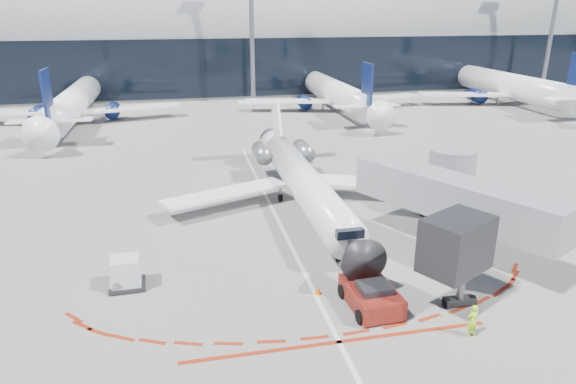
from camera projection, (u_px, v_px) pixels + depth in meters
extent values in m
plane|color=slate|center=(286.00, 236.00, 33.24)|extent=(260.00, 260.00, 0.00)
cube|color=silver|center=(280.00, 224.00, 35.08)|extent=(0.25, 40.00, 0.01)
cube|color=maroon|center=(339.00, 342.00, 22.66)|extent=(14.00, 0.25, 0.01)
cube|color=#9A9DA0|center=(211.00, 61.00, 91.38)|extent=(150.00, 24.00, 10.00)
cylinder|color=#9A9DA0|center=(210.00, 32.00, 89.69)|extent=(150.00, 24.00, 24.00)
cube|color=black|center=(217.00, 68.00, 80.29)|extent=(150.00, 0.20, 9.00)
cube|color=gray|center=(454.00, 197.00, 29.66)|extent=(8.22, 12.61, 2.30)
cube|color=black|center=(456.00, 244.00, 23.77)|extent=(3.86, 3.44, 2.60)
cylinder|color=slate|center=(462.00, 283.00, 25.11)|extent=(0.36, 0.36, 2.40)
cube|color=black|center=(459.00, 301.00, 25.44)|extent=(1.60, 0.60, 0.30)
cylinder|color=gray|center=(450.00, 182.00, 35.94)|extent=(3.20, 3.20, 4.80)
cylinder|color=black|center=(447.00, 211.00, 36.67)|extent=(4.00, 4.00, 0.50)
cylinder|color=slate|center=(252.00, 18.00, 74.18)|extent=(0.70, 0.70, 25.00)
cylinder|color=slate|center=(554.00, 17.00, 84.02)|extent=(0.70, 0.70, 25.00)
cylinder|color=white|center=(305.00, 183.00, 36.70)|extent=(2.41, 19.66, 2.41)
cone|color=black|center=(356.00, 250.00, 26.50)|extent=(2.41, 2.50, 2.41)
cone|color=white|center=(275.00, 144.00, 47.23)|extent=(2.41, 3.22, 2.41)
cube|color=black|center=(348.00, 231.00, 27.65)|extent=(1.52, 1.25, 0.49)
cube|color=white|center=(226.00, 193.00, 37.12)|extent=(9.57, 5.67, 0.28)
cube|color=white|center=(371.00, 183.00, 39.30)|extent=(9.57, 5.67, 0.28)
cube|color=white|center=(277.00, 123.00, 45.68)|extent=(0.22, 4.19, 4.27)
cube|color=white|center=(273.00, 102.00, 46.86)|extent=(6.43, 1.43, 0.14)
cylinder|color=slate|center=(262.00, 153.00, 43.50)|extent=(1.34, 3.04, 1.34)
cylinder|color=slate|center=(304.00, 151.00, 44.22)|extent=(1.34, 3.04, 1.34)
cylinder|color=black|center=(338.00, 258.00, 29.76)|extent=(0.20, 0.50, 0.50)
cylinder|color=black|center=(280.00, 198.00, 39.11)|extent=(0.27, 0.57, 0.57)
cylinder|color=black|center=(314.00, 195.00, 39.63)|extent=(0.27, 0.57, 0.57)
cylinder|color=slate|center=(338.00, 254.00, 29.68)|extent=(0.16, 0.16, 0.98)
cube|color=#560F0C|center=(371.00, 296.00, 25.15)|extent=(2.33, 3.56, 0.97)
cube|color=black|center=(374.00, 288.00, 24.63)|extent=(1.57, 1.37, 0.38)
cylinder|color=slate|center=(353.00, 277.00, 27.38)|extent=(0.25, 2.81, 0.11)
cylinder|color=black|center=(361.00, 317.00, 23.90)|extent=(0.34, 0.70, 0.69)
cylinder|color=black|center=(401.00, 310.00, 24.40)|extent=(0.34, 0.70, 0.69)
cylinder|color=black|center=(343.00, 291.00, 26.06)|extent=(0.34, 0.70, 0.69)
cylinder|color=black|center=(380.00, 286.00, 26.56)|extent=(0.34, 0.70, 0.69)
imported|color=#B2FF1A|center=(472.00, 321.00, 22.80)|extent=(0.66, 0.51, 1.61)
cube|color=black|center=(128.00, 285.00, 27.04)|extent=(1.89, 1.62, 0.20)
cube|color=silver|center=(126.00, 271.00, 26.76)|extent=(1.51, 1.43, 1.46)
cylinder|color=black|center=(112.00, 293.00, 26.35)|extent=(0.10, 0.19, 0.18)
cylinder|color=black|center=(142.00, 290.00, 26.69)|extent=(0.10, 0.19, 0.18)
cylinder|color=black|center=(114.00, 282.00, 27.43)|extent=(0.10, 0.19, 0.18)
cylinder|color=black|center=(142.00, 279.00, 27.77)|extent=(0.10, 0.19, 0.18)
cone|color=orange|center=(136.00, 257.00, 29.78)|extent=(0.38, 0.38, 0.53)
cone|color=orange|center=(318.00, 290.00, 26.36)|extent=(0.35, 0.35, 0.48)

